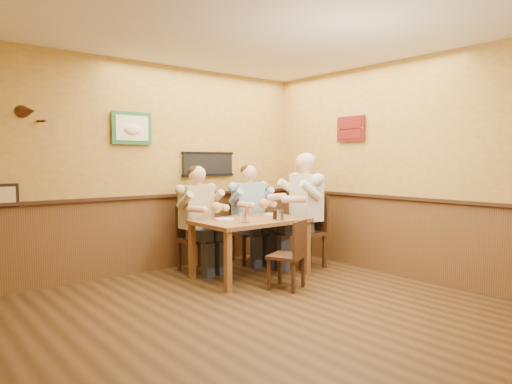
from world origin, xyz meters
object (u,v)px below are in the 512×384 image
Objects in this scene: chair_right_end at (306,231)px; cola_tumbler at (276,215)px; chair_near_side at (286,254)px; water_glass_left at (245,217)px; chair_back_left at (197,238)px; hot_sauce_bottle at (247,212)px; diner_blue_polo at (248,219)px; diner_tan_shirt at (196,224)px; dining_table at (251,226)px; diner_white_elder at (306,216)px; water_glass_mid at (280,215)px; salt_shaker at (241,217)px; chair_back_right at (248,232)px; pepper_shaker at (246,216)px.

cola_tumbler is at bearing -64.27° from chair_right_end.
water_glass_left reaches higher than chair_near_side.
hot_sauce_bottle reaches higher than chair_back_left.
diner_blue_polo is 0.95m from cola_tumbler.
chair_right_end is 4.98× the size of hot_sauce_bottle.
water_glass_left is (0.12, -0.93, 0.17)m from diner_tan_shirt.
water_glass_left is (-0.26, -0.22, 0.16)m from dining_table.
chair_near_side is (-0.98, -0.65, -0.10)m from chair_right_end.
water_glass_mid is (-0.76, -0.29, 0.09)m from diner_white_elder.
diner_tan_shirt is at bearing 103.58° from salt_shaker.
salt_shaker is (-0.44, 0.16, -0.01)m from cola_tumbler.
chair_back_right is 7.68× the size of cola_tumbler.
water_glass_mid is (0.58, -1.04, 0.17)m from diner_tan_shirt.
chair_back_left is 10.27× the size of pepper_shaker.
dining_table is 1.55× the size of chair_back_right.
chair_back_left is 7.64× the size of cola_tumbler.
diner_blue_polo is (0.00, 0.00, 0.19)m from chair_back_right.
diner_blue_polo is (0.50, 0.68, -0.01)m from dining_table.
chair_back_right reaches higher than dining_table.
dining_table is 0.97m from diner_white_elder.
diner_tan_shirt is 10.17× the size of water_glass_left.
salt_shaker is 1.09× the size of pepper_shaker.
diner_white_elder is (1.34, -0.75, 0.08)m from diner_tan_shirt.
dining_table is 1.39× the size of chair_right_end.
chair_right_end is 0.78× the size of diner_blue_polo.
chair_right_end is 0.88m from diner_blue_polo.
dining_table is 0.36m from cola_tumbler.
chair_back_left reaches higher than cola_tumbler.
diner_white_elder is (0.46, -0.73, 0.07)m from diner_blue_polo.
salt_shaker is (-0.17, 0.64, 0.39)m from chair_near_side.
chair_back_left is 1.11× the size of chair_near_side.
hot_sauce_bottle is (0.16, 0.16, 0.04)m from water_glass_left.
dining_table is 0.97× the size of diner_white_elder.
dining_table is at bearing -66.23° from diner_tan_shirt.
diner_blue_polo is at bearing -133.83° from chair_near_side.
chair_back_right is at bearing 0.00° from diner_blue_polo.
diner_white_elder is 11.38× the size of water_glass_left.
chair_back_left is at bearing 119.19° from water_glass_mid.
chair_back_right is 1.00m from cola_tumbler.
water_glass_mid is 0.49m from salt_shaker.
diner_white_elder is at bearing 180.00° from chair_right_end.
diner_blue_polo is at bearing 74.53° from cola_tumbler.
salt_shaker is (-0.69, -0.74, 0.15)m from diner_blue_polo.
chair_back_right is 1.48m from chair_near_side.
dining_table is at bearing -114.79° from chair_near_side.
dining_table is 0.15m from pepper_shaker.
chair_near_side is (0.36, -1.40, -0.04)m from chair_back_left.
pepper_shaker is at bearing -68.28° from diner_tan_shirt.
diner_white_elder reaches higher than chair_right_end.
chair_back_right is (0.88, -0.02, 0.00)m from chair_back_left.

